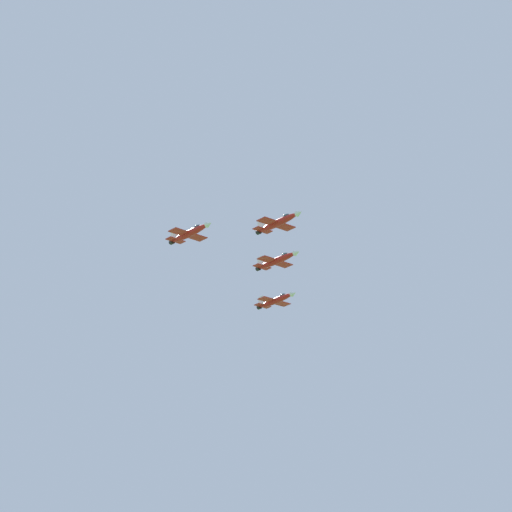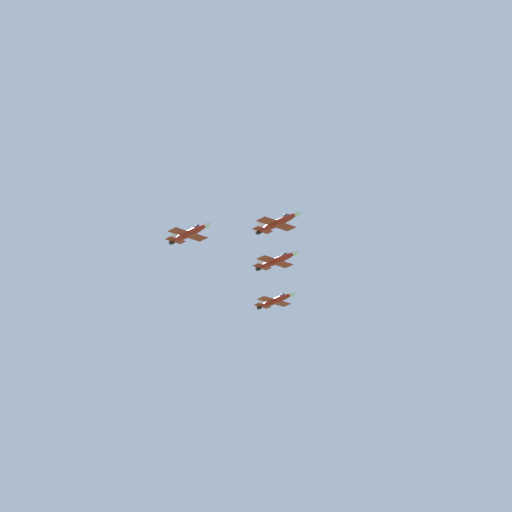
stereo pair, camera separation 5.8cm
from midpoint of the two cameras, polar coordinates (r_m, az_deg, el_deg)
name	(u,v)px [view 1 (the left image)]	position (r m, az deg, el deg)	size (l,w,h in m)	color
jet_lead	(278,222)	(227.86, 1.15, 1.76)	(8.58, 14.21, 2.99)	red
jet_left_wingman	(277,260)	(244.86, 1.09, -0.23)	(8.64, 14.23, 2.99)	red
jet_right_wingman	(190,233)	(230.67, -3.48, 1.20)	(8.56, 14.11, 2.97)	red
jet_left_outer	(276,300)	(261.53, 1.03, -2.32)	(8.39, 13.89, 2.93)	red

